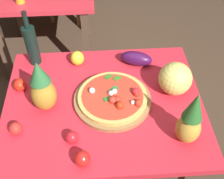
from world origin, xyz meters
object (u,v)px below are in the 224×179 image
object	(u,v)px
display_table	(104,113)
melon	(175,79)
pineapple_right	(42,88)
tomato_by_bottle	(15,129)
pizza_board	(113,101)
tomato_at_corner	(82,159)
pineapple_left	(190,121)
bell_pepper	(77,58)
tomato_beside_pepper	(20,85)
tomato_near_board	(72,137)
wine_bottle	(32,44)
pizza	(114,98)
eggplant	(136,58)

from	to	relation	value
display_table	melon	bearing A→B (deg)	8.72
display_table	pineapple_right	distance (m)	0.40
tomato_by_bottle	pizza_board	bearing A→B (deg)	18.92
pineapple_right	tomato_at_corner	xyz separation A→B (m)	(0.20, -0.36, -0.11)
pineapple_left	melon	world-z (taller)	pineapple_left
pineapple_left	tomato_by_bottle	bearing A→B (deg)	173.58
pineapple_left	bell_pepper	bearing A→B (deg)	131.75
tomato_beside_pepper	melon	bearing A→B (deg)	-4.37
pineapple_right	tomato_near_board	world-z (taller)	pineapple_right
display_table	wine_bottle	size ratio (longest dim) A/B	3.06
bell_pepper	tomato_near_board	distance (m)	0.59
bell_pepper	pizza_board	bearing A→B (deg)	-59.82
pineapple_right	bell_pepper	distance (m)	0.40
pizza	tomato_near_board	world-z (taller)	pizza
pizza_board	tomato_near_board	distance (m)	0.33
pineapple_left	tomato_near_board	distance (m)	0.58
tomato_at_corner	tomato_beside_pepper	distance (m)	0.62
pineapple_left	eggplant	world-z (taller)	pineapple_left
tomato_near_board	tomato_beside_pepper	world-z (taller)	tomato_beside_pepper
pizza	display_table	bearing A→B (deg)	171.97
pineapple_left	tomato_near_board	size ratio (longest dim) A/B	5.07
pizza	tomato_near_board	xyz separation A→B (m)	(-0.22, -0.24, -0.01)
bell_pepper	tomato_at_corner	distance (m)	0.71
tomato_by_bottle	tomato_at_corner	bearing A→B (deg)	-30.27
pineapple_right	bell_pepper	size ratio (longest dim) A/B	3.44
tomato_near_board	tomato_by_bottle	world-z (taller)	tomato_by_bottle
pineapple_right	tomato_by_bottle	xyz separation A→B (m)	(-0.14, -0.16, -0.11)
pineapple_right	tomato_near_board	xyz separation A→B (m)	(0.15, -0.24, -0.11)
tomato_at_corner	tomato_near_board	xyz separation A→B (m)	(-0.05, 0.12, -0.01)
pizza	pineapple_right	world-z (taller)	pineapple_right
wine_bottle	tomato_at_corner	bearing A→B (deg)	-67.91
tomato_near_board	tomato_by_bottle	bearing A→B (deg)	165.85
wine_bottle	eggplant	distance (m)	0.65
tomato_beside_pepper	pizza	bearing A→B (deg)	-14.49
tomato_at_corner	tomato_by_bottle	distance (m)	0.39
pizza_board	pineapple_left	size ratio (longest dim) A/B	1.30
eggplant	pizza	bearing A→B (deg)	-117.53
display_table	wine_bottle	bearing A→B (deg)	138.30
pizza	melon	bearing A→B (deg)	11.39
eggplant	pizza_board	bearing A→B (deg)	-118.64
wine_bottle	eggplant	world-z (taller)	wine_bottle
wine_bottle	tomato_at_corner	world-z (taller)	wine_bottle
pineapple_right	tomato_by_bottle	world-z (taller)	pineapple_right
bell_pepper	wine_bottle	bearing A→B (deg)	172.64
pizza	tomato_by_bottle	size ratio (longest dim) A/B	5.71
pineapple_right	pineapple_left	bearing A→B (deg)	-20.06
pineapple_left	tomato_by_bottle	world-z (taller)	pineapple_left
pizza	wine_bottle	world-z (taller)	wine_bottle
display_table	bell_pepper	xyz separation A→B (m)	(-0.15, 0.34, 0.14)
melon	eggplant	world-z (taller)	melon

